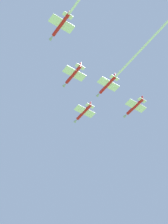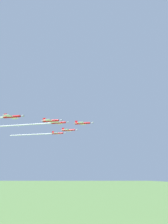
% 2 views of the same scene
% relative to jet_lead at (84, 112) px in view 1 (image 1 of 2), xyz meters
% --- Properties ---
extents(jet_lead, '(9.82, 12.77, 2.68)m').
position_rel_jet_lead_xyz_m(jet_lead, '(0.00, 0.00, 0.00)').
color(jet_lead, red).
extents(jet_port_inner, '(9.82, 12.77, 2.68)m').
position_rel_jet_lead_xyz_m(jet_port_inner, '(9.02, 20.12, -1.14)').
color(jet_port_inner, red).
extents(jet_starboard_inner, '(9.82, 12.77, 2.68)m').
position_rel_jet_lead_xyz_m(jet_starboard_inner, '(-20.12, 9.02, -0.88)').
color(jet_starboard_inner, red).
extents(jet_port_outer, '(23.85, 56.47, 2.68)m').
position_rel_jet_lead_xyz_m(jet_port_outer, '(-11.97, 31.42, 1.37)').
color(jet_port_outer, red).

